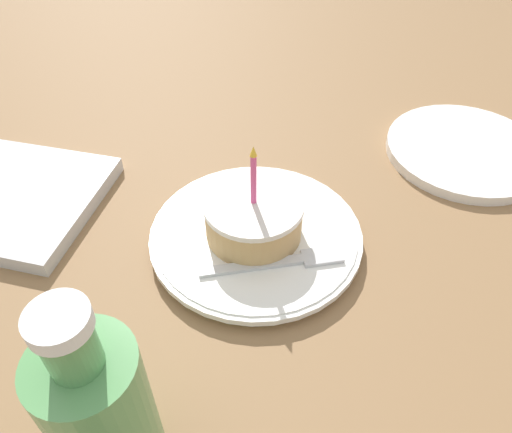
% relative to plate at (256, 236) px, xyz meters
% --- Properties ---
extents(ground_plane, '(2.40, 2.40, 0.04)m').
position_rel_plate_xyz_m(ground_plane, '(0.02, -0.02, -0.03)').
color(ground_plane, olive).
rests_on(ground_plane, ground).
extents(plate, '(0.25, 0.25, 0.02)m').
position_rel_plate_xyz_m(plate, '(0.00, 0.00, 0.00)').
color(plate, white).
rests_on(plate, ground_plane).
extents(cake_slice, '(0.11, 0.11, 0.12)m').
position_rel_plate_xyz_m(cake_slice, '(-0.00, -0.00, 0.03)').
color(cake_slice, tan).
rests_on(cake_slice, plate).
extents(fork, '(0.15, 0.08, 0.00)m').
position_rel_plate_xyz_m(fork, '(0.04, -0.04, 0.01)').
color(fork, silver).
rests_on(fork, plate).
extents(bottle, '(0.08, 0.08, 0.20)m').
position_rel_plate_xyz_m(bottle, '(-0.05, -0.27, 0.07)').
color(bottle, '#599959').
rests_on(bottle, ground_plane).
extents(side_plate, '(0.23, 0.23, 0.01)m').
position_rel_plate_xyz_m(side_plate, '(0.25, 0.24, -0.00)').
color(side_plate, white).
rests_on(side_plate, ground_plane).
extents(marble_board, '(0.22, 0.20, 0.02)m').
position_rel_plate_xyz_m(marble_board, '(-0.32, -0.01, -0.00)').
color(marble_board, silver).
rests_on(marble_board, ground_plane).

